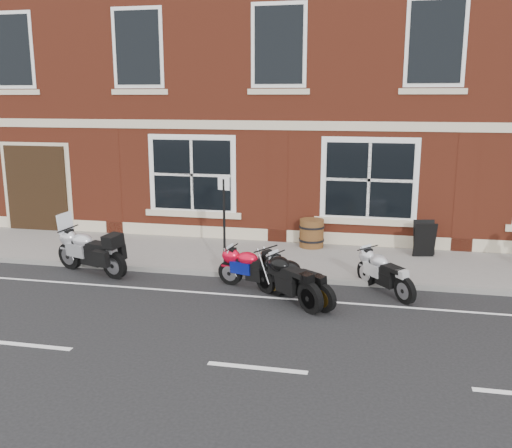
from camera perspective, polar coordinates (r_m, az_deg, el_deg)
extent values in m
plane|color=black|center=(11.92, 3.12, -7.82)|extent=(80.00, 80.00, 0.00)
cube|color=slate|center=(14.73, 4.95, -3.61)|extent=(30.00, 3.00, 0.12)
cube|color=slate|center=(13.23, 4.09, -5.48)|extent=(30.00, 0.16, 0.12)
cube|color=maroon|center=(21.70, 7.87, 17.34)|extent=(24.00, 12.00, 12.00)
cylinder|color=black|center=(14.80, -18.01, -3.01)|extent=(0.68, 0.35, 0.67)
cylinder|color=black|center=(13.72, -13.87, -3.96)|extent=(0.68, 0.35, 0.67)
cube|color=black|center=(14.20, -16.25, -2.06)|extent=(0.87, 0.51, 0.23)
ellipsoid|color=#AAA9AE|center=(14.28, -16.70, -1.49)|extent=(0.68, 0.55, 0.33)
cube|color=black|center=(13.88, -15.10, -1.97)|extent=(0.63, 0.45, 0.10)
cube|color=silver|center=(14.59, -18.19, 0.26)|extent=(0.18, 0.43, 0.47)
cylinder|color=black|center=(12.93, -2.51, -4.84)|extent=(0.58, 0.27, 0.57)
cylinder|color=black|center=(12.34, 2.69, -5.70)|extent=(0.58, 0.27, 0.57)
cube|color=black|center=(12.55, -0.15, -3.91)|extent=(0.75, 0.41, 0.20)
ellipsoid|color=red|center=(12.58, -0.69, -3.36)|extent=(0.57, 0.45, 0.29)
cube|color=black|center=(12.37, 1.31, -3.82)|extent=(0.54, 0.36, 0.09)
cylinder|color=black|center=(12.26, 1.96, -5.74)|extent=(0.56, 0.45, 0.60)
cylinder|color=black|center=(11.39, 6.81, -7.29)|extent=(0.56, 0.45, 0.60)
cube|color=black|center=(11.74, 4.15, -4.96)|extent=(0.74, 0.62, 0.21)
ellipsoid|color=black|center=(11.80, 3.66, -4.29)|extent=(0.63, 0.58, 0.30)
cube|color=black|center=(11.48, 5.53, -5.01)|extent=(0.56, 0.50, 0.09)
cylinder|color=black|center=(13.11, 11.12, -4.82)|extent=(0.44, 0.53, 0.57)
cylinder|color=black|center=(12.14, 14.78, -6.42)|extent=(0.44, 0.53, 0.57)
cube|color=black|center=(12.56, 12.82, -4.21)|extent=(0.61, 0.70, 0.20)
ellipsoid|color=#ACADB1|center=(12.63, 12.47, -3.59)|extent=(0.56, 0.60, 0.29)
cube|color=black|center=(12.27, 13.87, -4.31)|extent=(0.49, 0.53, 0.09)
cylinder|color=black|center=(12.38, 1.12, -5.44)|extent=(0.57, 0.54, 0.65)
cylinder|color=black|center=(11.28, 5.58, -7.31)|extent=(0.57, 0.54, 0.65)
cube|color=black|center=(11.75, 3.11, -4.68)|extent=(0.76, 0.73, 0.22)
ellipsoid|color=black|center=(11.83, 2.66, -3.93)|extent=(0.67, 0.66, 0.33)
cube|color=black|center=(11.42, 4.38, -4.77)|extent=(0.59, 0.57, 0.10)
cylinder|color=#423011|center=(15.71, 5.58, -0.91)|extent=(0.66, 0.66, 0.77)
cylinder|color=black|center=(15.75, 5.57, -1.57)|extent=(0.70, 0.70, 0.06)
cylinder|color=black|center=(15.67, 5.59, -0.25)|extent=(0.70, 0.70, 0.06)
cylinder|color=black|center=(13.39, -3.19, -0.12)|extent=(0.06, 0.06, 2.19)
cube|color=silver|center=(13.21, -3.25, 4.09)|extent=(0.31, 0.12, 0.32)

